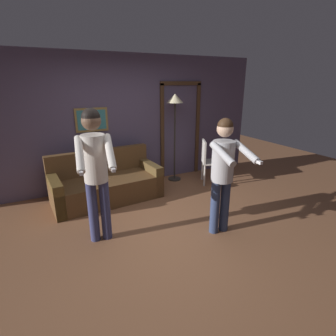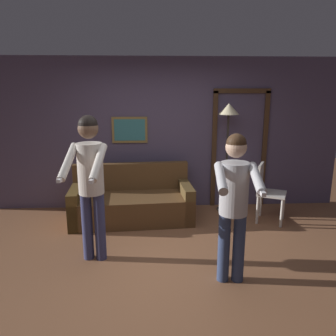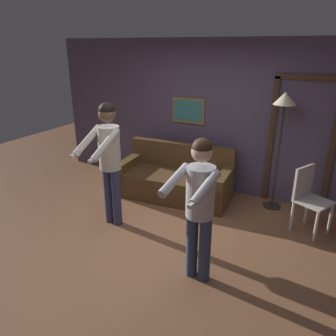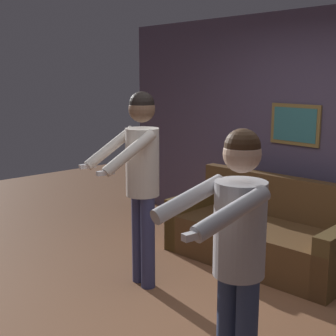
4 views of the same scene
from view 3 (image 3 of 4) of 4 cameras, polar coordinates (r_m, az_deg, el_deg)
name	(u,v)px [view 3 (image 3 of 4)]	position (r m, az deg, el deg)	size (l,w,h in m)	color
ground_plane	(158,242)	(4.50, -1.74, -12.79)	(12.00, 12.00, 0.00)	#8F5C3C
back_wall_assembly	(216,118)	(5.76, 8.34, 8.62)	(6.40, 0.10, 2.60)	#564B67
couch	(175,181)	(5.66, 1.25, -2.22)	(1.96, 0.99, 0.87)	brown
torchiere_lamp	(283,113)	(5.17, 19.46, 9.06)	(0.34, 0.34, 1.84)	#332D28
person_standing_left	(109,153)	(4.56, -10.30, 2.56)	(0.49, 0.70, 1.78)	#3A3E6D
person_standing_right	(199,199)	(3.41, 5.48, -5.46)	(0.48, 0.71, 1.64)	navy
dining_chair_distant	(309,195)	(4.94, 23.29, -4.41)	(0.56, 0.56, 0.93)	silver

